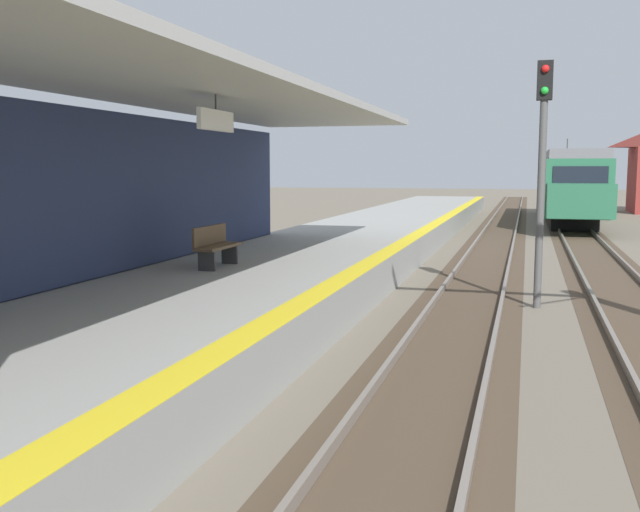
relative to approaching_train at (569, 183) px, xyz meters
name	(u,v)px	position (x,y,z in m)	size (l,w,h in m)	color
station_platform	(271,280)	(-7.80, -27.28, -1.73)	(5.00, 80.00, 0.91)	#999993
station_building_with_canopy	(43,189)	(-9.60, -32.88, 0.48)	(4.85, 24.00, 4.43)	#4C4C4C
track_pair_nearest_platform	(478,280)	(-3.40, -23.28, -2.13)	(2.34, 120.00, 0.16)	#4C3D2D
track_pair_middle	(615,285)	(0.00, -23.28, -2.13)	(2.34, 120.00, 0.16)	#4C3D2D
approaching_train	(569,183)	(0.00, 0.00, 0.00)	(2.93, 19.60, 4.76)	#286647
rail_signal_post	(542,158)	(-1.95, -26.67, 1.02)	(0.32, 0.34, 5.20)	#4C4C4C
platform_bench	(215,245)	(-8.56, -28.63, -0.80)	(0.45, 1.60, 0.88)	brown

